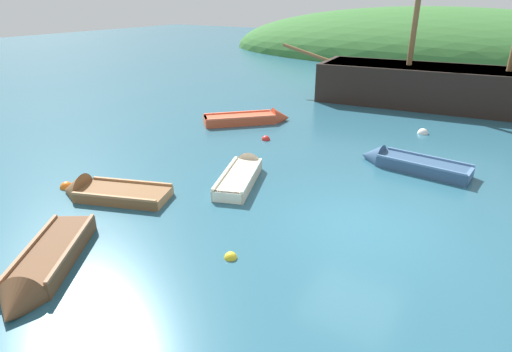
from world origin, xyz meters
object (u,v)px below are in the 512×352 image
Objects in this scene: rowboat_outer_right at (407,164)px; buoy_white at (423,133)px; rowboat_outer_left at (252,120)px; buoy_orange at (67,188)px; rowboat_far at (243,175)px; buoy_red at (266,140)px; rowboat_near_dock at (44,269)px; sailing_ship at (460,93)px; rowboat_center at (105,194)px; buoy_yellow at (231,258)px.

rowboat_outer_right is 4.28m from buoy_white.
buoy_orange is (-0.95, -8.89, -0.13)m from rowboat_outer_left.
rowboat_outer_left is (-3.13, 5.48, 0.02)m from rowboat_far.
buoy_orange is at bearing -111.21° from buoy_red.
rowboat_far is 5.32m from buoy_orange.
buoy_red is 6.65m from buoy_white.
rowboat_near_dock is at bearing -123.97° from rowboat_outer_left.
rowboat_far is 7.91× the size of buoy_white.
sailing_ship is at bearing 131.85° from rowboat_near_dock.
buoy_red is at bearing -120.72° from rowboat_center.
rowboat_far is 6.35m from rowboat_near_dock.
sailing_ship is at bearing 63.20° from buoy_orange.
sailing_ship is 48.58× the size of buoy_red.
rowboat_outer_right is at bearing 82.69° from sailing_ship.
rowboat_outer_left is (-7.33, 1.87, 0.00)m from rowboat_outer_right.
rowboat_near_dock is 11.65× the size of buoy_yellow.
sailing_ship is 38.19× the size of buoy_white.
buoy_red is (1.29, 6.86, -0.08)m from rowboat_center.
rowboat_outer_right reaches higher than buoy_red.
buoy_yellow is 0.75× the size of buoy_orange.
rowboat_center is at bearing 172.86° from buoy_yellow.
rowboat_center reaches higher than buoy_orange.
rowboat_near_dock is 8.79× the size of buoy_orange.
rowboat_near_dock reaches higher than rowboat_far.
rowboat_far reaches higher than buoy_orange.
sailing_ship is at bearing 59.42° from buoy_red.
sailing_ship is 14.06m from rowboat_far.
buoy_yellow is (5.34, -9.28, -0.13)m from rowboat_outer_left.
buoy_yellow is 6.30m from buoy_orange.
rowboat_far is (-4.39, -13.35, -0.66)m from sailing_ship.
buoy_orange is at bearing -125.02° from buoy_white.
buoy_yellow is (2.94, 2.51, -0.12)m from rowboat_near_dock.
rowboat_far is 10.06× the size of buoy_red.
rowboat_center is 12.80m from buoy_white.
buoy_yellow is at bearing -105.57° from rowboat_outer_left.
rowboat_center reaches higher than buoy_yellow.
rowboat_far is 12.10× the size of buoy_yellow.
sailing_ship is 17.98m from rowboat_center.
rowboat_outer_right is 1.05× the size of rowboat_far.
buoy_white is (-0.56, -5.48, -0.77)m from sailing_ship.
rowboat_center is 1.48m from buoy_orange.
buoy_red is 0.91× the size of buoy_orange.
rowboat_center is 9.80× the size of buoy_red.
sailing_ship is 5.02× the size of rowboat_near_dock.
rowboat_far is 6.31m from rowboat_outer_left.
sailing_ship is 4.95× the size of rowboat_center.
rowboat_center is 1.01× the size of rowboat_near_dock.
rowboat_outer_left reaches higher than buoy_white.
rowboat_outer_right is 5.53m from buoy_red.
buoy_orange is (-4.08, -3.41, -0.11)m from rowboat_far.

